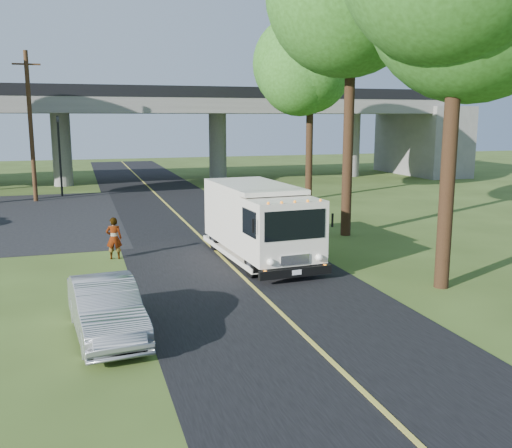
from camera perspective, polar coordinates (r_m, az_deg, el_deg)
name	(u,v)px	position (r m, az deg, el deg)	size (l,w,h in m)	color
ground	(283,316)	(15.09, 2.75, -9.20)	(120.00, 120.00, 0.00)	#394D1B
road	(203,239)	(24.38, -5.34, -1.51)	(7.00, 90.00, 0.02)	black
lane_line	(203,239)	(24.37, -5.34, -1.46)	(0.12, 90.00, 0.01)	gold
overpass	(142,124)	(45.59, -11.33, 9.74)	(54.00, 10.00, 7.30)	slate
traffic_signal	(59,147)	(39.38, -19.08, 7.27)	(0.18, 0.22, 5.20)	black
utility_pole	(31,126)	(37.41, -21.61, 9.11)	(1.60, 0.26, 9.00)	#472D19
tree_right_mid	(358,6)	(25.28, 10.21, 20.70)	(6.62, 6.52, 12.74)	#382314
tree_right_far	(315,64)	(36.18, 5.91, 15.64)	(5.77, 5.67, 10.99)	#382314
step_van	(259,220)	(20.42, 0.29, 0.39)	(2.79, 6.64, 2.73)	silver
silver_sedan	(106,309)	(14.05, -14.76, -8.17)	(1.43, 4.09, 1.35)	gray
pedestrian	(114,238)	(21.42, -14.02, -1.39)	(0.57, 0.37, 1.55)	gray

